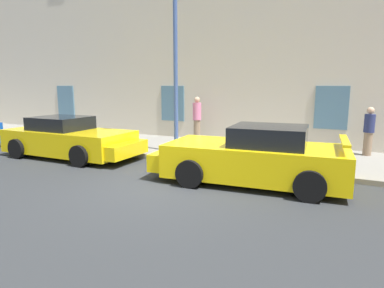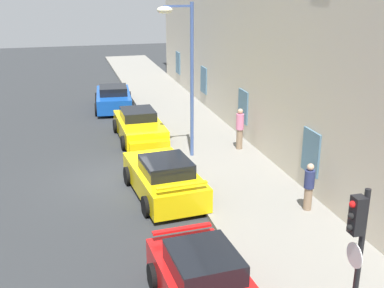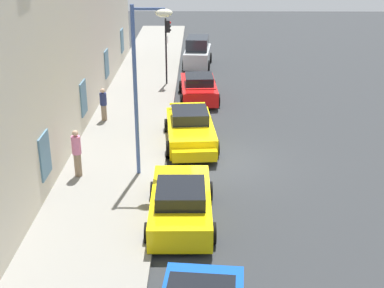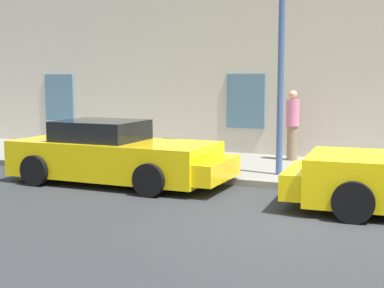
{
  "view_description": "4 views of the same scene",
  "coord_description": "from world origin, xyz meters",
  "px_view_note": "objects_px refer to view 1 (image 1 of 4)",
  "views": [
    {
      "loc": [
        3.93,
        -6.38,
        2.35
      ],
      "look_at": [
        -0.33,
        2.23,
        0.65
      ],
      "focal_mm": 30.76,
      "sensor_mm": 36.0,
      "label": 1
    },
    {
      "loc": [
        16.74,
        -1.69,
        7.04
      ],
      "look_at": [
        0.48,
        2.69,
        1.3
      ],
      "focal_mm": 44.91,
      "sensor_mm": 36.0,
      "label": 2
    },
    {
      "loc": [
        -19.36,
        0.97,
        8.7
      ],
      "look_at": [
        -0.59,
        1.21,
        0.97
      ],
      "focal_mm": 49.83,
      "sensor_mm": 36.0,
      "label": 3
    },
    {
      "loc": [
        1.76,
        -8.4,
        2.27
      ],
      "look_at": [
        -2.59,
        1.2,
        0.97
      ],
      "focal_mm": 51.4,
      "sensor_mm": 36.0,
      "label": 4
    }
  ],
  "objects_px": {
    "street_lamp": "(169,20)",
    "pedestrian_strolling": "(197,119)",
    "sportscar_yellow_flank": "(73,140)",
    "pedestrian_admiring": "(369,131)",
    "sportscar_white_middle": "(248,158)"
  },
  "relations": [
    {
      "from": "street_lamp",
      "to": "pedestrian_strolling",
      "type": "relative_size",
      "value": 3.45
    },
    {
      "from": "street_lamp",
      "to": "sportscar_yellow_flank",
      "type": "bearing_deg",
      "value": -156.95
    },
    {
      "from": "street_lamp",
      "to": "pedestrian_admiring",
      "type": "bearing_deg",
      "value": 24.61
    },
    {
      "from": "sportscar_white_middle",
      "to": "pedestrian_admiring",
      "type": "distance_m",
      "value": 4.95
    },
    {
      "from": "sportscar_white_middle",
      "to": "street_lamp",
      "type": "bearing_deg",
      "value": 154.3
    },
    {
      "from": "street_lamp",
      "to": "sportscar_white_middle",
      "type": "bearing_deg",
      "value": -25.7
    },
    {
      "from": "sportscar_yellow_flank",
      "to": "street_lamp",
      "type": "distance_m",
      "value": 4.97
    },
    {
      "from": "sportscar_white_middle",
      "to": "pedestrian_strolling",
      "type": "distance_m",
      "value": 5.29
    },
    {
      "from": "sportscar_white_middle",
      "to": "pedestrian_strolling",
      "type": "xyz_separation_m",
      "value": [
        -3.35,
        4.08,
        0.45
      ]
    },
    {
      "from": "sportscar_white_middle",
      "to": "street_lamp",
      "type": "relative_size",
      "value": 0.78
    },
    {
      "from": "sportscar_yellow_flank",
      "to": "street_lamp",
      "type": "height_order",
      "value": "street_lamp"
    },
    {
      "from": "sportscar_yellow_flank",
      "to": "pedestrian_admiring",
      "type": "xyz_separation_m",
      "value": [
        8.78,
        3.92,
        0.35
      ]
    },
    {
      "from": "street_lamp",
      "to": "pedestrian_strolling",
      "type": "height_order",
      "value": "street_lamp"
    },
    {
      "from": "street_lamp",
      "to": "pedestrian_strolling",
      "type": "bearing_deg",
      "value": 95.91
    },
    {
      "from": "sportscar_yellow_flank",
      "to": "street_lamp",
      "type": "relative_size",
      "value": 0.77
    }
  ]
}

